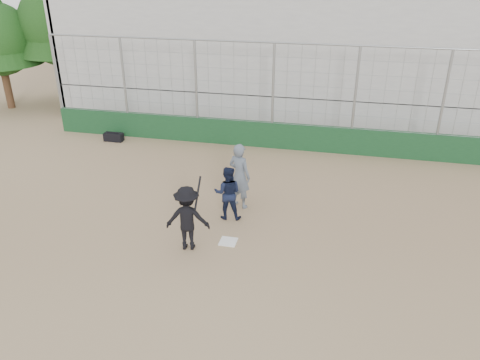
% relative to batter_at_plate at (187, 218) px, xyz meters
% --- Properties ---
extents(ground, '(90.00, 90.00, 0.00)m').
position_rel_batter_at_plate_xyz_m(ground, '(0.93, 0.45, -0.86)').
color(ground, brown).
rests_on(ground, ground).
extents(home_plate, '(0.44, 0.44, 0.02)m').
position_rel_batter_at_plate_xyz_m(home_plate, '(0.93, 0.45, -0.85)').
color(home_plate, white).
rests_on(home_plate, ground).
extents(backstop, '(18.10, 0.25, 4.04)m').
position_rel_batter_at_plate_xyz_m(backstop, '(0.93, 7.45, 0.10)').
color(backstop, '#11361A').
rests_on(backstop, ground).
extents(bleachers, '(20.25, 6.70, 6.98)m').
position_rel_batter_at_plate_xyz_m(bleachers, '(0.93, 12.40, 2.07)').
color(bleachers, '#9C9C9C').
rests_on(bleachers, ground).
extents(tree_left, '(4.48, 4.48, 7.00)m').
position_rel_batter_at_plate_xyz_m(tree_left, '(-10.07, 11.45, 3.53)').
color(tree_left, '#3B2115').
rests_on(tree_left, ground).
extents(batter_at_plate, '(1.20, 0.84, 1.87)m').
position_rel_batter_at_plate_xyz_m(batter_at_plate, '(0.00, 0.00, 0.00)').
color(batter_at_plate, black).
rests_on(batter_at_plate, ground).
extents(catcher_crouched, '(0.84, 0.69, 1.09)m').
position_rel_batter_at_plate_xyz_m(catcher_crouched, '(0.62, 1.66, -0.32)').
color(catcher_crouched, black).
rests_on(catcher_crouched, ground).
extents(umpire, '(0.85, 0.73, 1.78)m').
position_rel_batter_at_plate_xyz_m(umpire, '(0.78, 2.46, 0.03)').
color(umpire, '#535D6A').
rests_on(umpire, ground).
extents(equipment_bag, '(0.77, 0.33, 0.37)m').
position_rel_batter_at_plate_xyz_m(equipment_bag, '(-5.44, 6.73, -0.69)').
color(equipment_bag, black).
rests_on(equipment_bag, ground).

